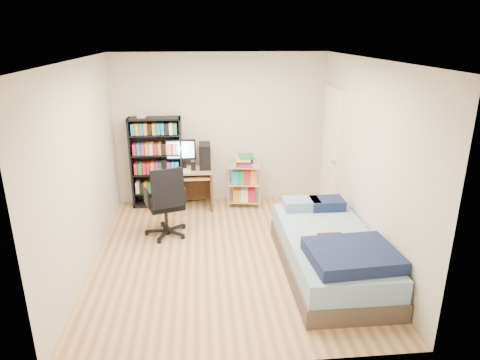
{
  "coord_description": "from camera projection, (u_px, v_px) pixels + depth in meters",
  "views": [
    {
      "loc": [
        -0.33,
        -5.03,
        2.8
      ],
      "look_at": [
        0.18,
        0.4,
        0.9
      ],
      "focal_mm": 32.0,
      "sensor_mm": 36.0,
      "label": 1
    }
  ],
  "objects": [
    {
      "name": "door",
      "position": [
        331.0,
        152.0,
        6.77
      ],
      "size": [
        0.12,
        0.8,
        2.0
      ],
      "color": "white",
      "rests_on": "room"
    },
    {
      "name": "media_shelf",
      "position": [
        157.0,
        161.0,
        7.06
      ],
      "size": [
        0.84,
        0.28,
        1.56
      ],
      "color": "black",
      "rests_on": "room"
    },
    {
      "name": "computer_desk",
      "position": [
        190.0,
        171.0,
        7.05
      ],
      "size": [
        0.91,
        0.53,
        1.15
      ],
      "color": "tan",
      "rests_on": "room"
    },
    {
      "name": "office_chair",
      "position": [
        167.0,
        214.0,
        6.1
      ],
      "size": [
        0.78,
        0.78,
        1.05
      ],
      "rotation": [
        0.0,
        0.0,
        0.31
      ],
      "color": "black",
      "rests_on": "room"
    },
    {
      "name": "room",
      "position": [
        228.0,
        164.0,
        5.27
      ],
      "size": [
        3.58,
        4.08,
        2.58
      ],
      "color": "tan",
      "rests_on": "ground"
    },
    {
      "name": "bed",
      "position": [
        330.0,
        252.0,
        5.19
      ],
      "size": [
        1.08,
        2.16,
        0.62
      ],
      "color": "brown",
      "rests_on": "room"
    },
    {
      "name": "wire_cart",
      "position": [
        245.0,
        173.0,
        7.11
      ],
      "size": [
        0.6,
        0.47,
        0.88
      ],
      "rotation": [
        0.0,
        0.0,
        -0.16
      ],
      "color": "white",
      "rests_on": "room"
    }
  ]
}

